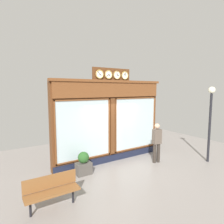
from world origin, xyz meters
The scene contains 7 objects.
ground_plane centered at (0.00, 2.80, 0.00)m, with size 14.00×14.00×0.00m, color gray.
shop_facade centered at (0.00, -0.12, 1.78)m, with size 5.26×0.42×3.99m.
pedestrian centered at (-1.51, 1.16, 0.93)m, with size 0.39×0.27×1.69m.
street_lamp centered at (-3.46, 2.31, 2.16)m, with size 0.28×0.28×3.23m.
planter_box centered at (1.61, 0.56, 0.22)m, with size 0.56×0.36×0.44m, color #4C4742.
planter_shrub centered at (1.61, 0.56, 0.65)m, with size 0.41×0.41×0.41m, color #285623.
street_bench centered at (3.16, 1.98, 0.52)m, with size 1.40×0.40×0.87m.
Camera 1 is at (4.44, 6.84, 3.11)m, focal length 31.04 mm.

